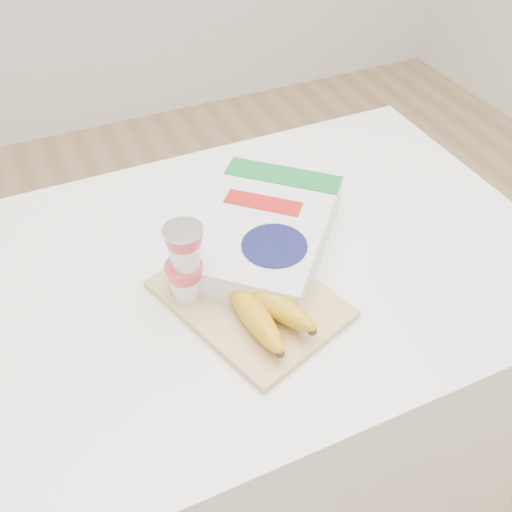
{
  "coord_description": "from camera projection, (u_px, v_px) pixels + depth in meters",
  "views": [
    {
      "loc": [
        -0.28,
        -0.66,
        1.49
      ],
      "look_at": [
        0.0,
        -0.03,
        0.85
      ],
      "focal_mm": 40.0,
      "sensor_mm": 36.0,
      "label": 1
    }
  ],
  "objects": [
    {
      "name": "cereal_box",
      "position": [
        262.0,
        233.0,
        0.99
      ],
      "size": [
        0.37,
        0.38,
        0.07
      ],
      "rotation": [
        0.0,
        0.0,
        -0.73
      ],
      "color": "white",
      "rests_on": "table"
    },
    {
      "name": "yogurt_stack",
      "position": [
        185.0,
        262.0,
        0.85
      ],
      "size": [
        0.06,
        0.06,
        0.14
      ],
      "color": "white",
      "rests_on": "cutting_board"
    },
    {
      "name": "bananas",
      "position": [
        257.0,
        303.0,
        0.86
      ],
      "size": [
        0.12,
        0.22,
        0.06
      ],
      "color": "#382816",
      "rests_on": "cutting_board"
    },
    {
      "name": "cutting_board",
      "position": [
        249.0,
        299.0,
        0.91
      ],
      "size": [
        0.29,
        0.34,
        0.01
      ],
      "primitive_type": "cube",
      "rotation": [
        0.0,
        0.0,
        0.33
      ],
      "color": "tan",
      "rests_on": "table"
    },
    {
      "name": "table",
      "position": [
        248.0,
        394.0,
        1.26
      ],
      "size": [
        1.08,
        0.72,
        0.81
      ],
      "primitive_type": "cube",
      "color": "white",
      "rests_on": "ground"
    }
  ]
}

